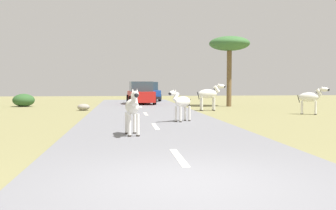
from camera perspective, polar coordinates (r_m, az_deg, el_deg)
The scene contains 12 objects.
ground_plane at distance 6.41m, azimuth 2.80°, elevation -11.58°, with size 90.00×90.00×0.00m, color olive.
road at distance 6.43m, azimuth 4.24°, elevation -11.30°, with size 6.00×64.00×0.05m, color slate.
lane_markings at distance 5.48m, azimuth 6.28°, elevation -13.59°, with size 0.16×56.00×0.01m.
zebra_0 at distance 11.77m, azimuth -5.28°, elevation -0.36°, with size 0.51×1.53×1.44m.
zebra_1 at distance 21.70m, azimuth 20.35°, elevation 1.05°, with size 1.47×1.00×1.51m.
zebra_3 at distance 16.03m, azimuth 2.03°, elevation 0.41°, with size 1.17×1.12×1.36m.
zebra_4 at distance 23.32m, azimuth 6.11°, elevation 1.60°, with size 1.77×0.50×1.67m.
car_0 at distance 30.09m, azimuth -4.05°, elevation 1.68°, with size 2.20×4.43×1.74m.
car_1 at distance 35.95m, azimuth -3.01°, elevation 1.93°, with size 2.24×4.45×1.74m.
tree_3 at distance 27.99m, azimuth 9.07°, elevation 8.69°, with size 2.88×2.88×4.97m.
bush_1 at distance 29.21m, azimuth -20.56°, elevation 0.67°, with size 1.52×1.36×0.91m, color #2D5628.
rock_0 at distance 24.01m, azimuth -12.38°, elevation -0.31°, with size 0.74×0.61×0.41m, color gray.
Camera 1 is at (-1.03, -6.11, 1.63)m, focal length 41.23 mm.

